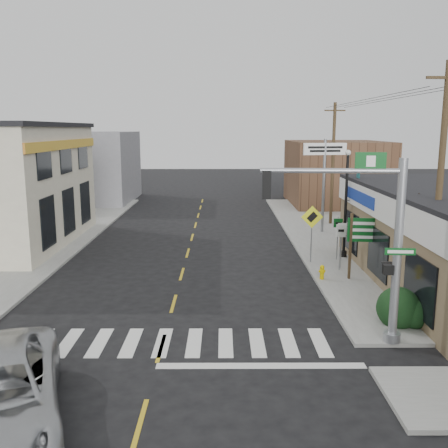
{
  "coord_description": "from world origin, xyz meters",
  "views": [
    {
      "loc": [
        1.9,
        -14.43,
        6.67
      ],
      "look_at": [
        1.96,
        5.8,
        2.8
      ],
      "focal_mm": 40.0,
      "sensor_mm": 36.0,
      "label": 1
    }
  ],
  "objects_px": {
    "fire_hydrant": "(322,271)",
    "bare_tree": "(440,204)",
    "traffic_signal_pole": "(376,232)",
    "lamp_post": "(347,196)",
    "guide_sign": "(367,237)",
    "utility_pole_far": "(333,163)",
    "dance_center_sign": "(325,161)",
    "utility_pole_near": "(439,188)"
  },
  "relations": [
    {
      "from": "traffic_signal_pole",
      "to": "utility_pole_far",
      "type": "height_order",
      "value": "utility_pole_far"
    },
    {
      "from": "lamp_post",
      "to": "utility_pole_far",
      "type": "height_order",
      "value": "utility_pole_far"
    },
    {
      "from": "traffic_signal_pole",
      "to": "fire_hydrant",
      "type": "xyz_separation_m",
      "value": [
        -0.2,
        6.59,
        -3.15
      ]
    },
    {
      "from": "fire_hydrant",
      "to": "bare_tree",
      "type": "bearing_deg",
      "value": -34.45
    },
    {
      "from": "traffic_signal_pole",
      "to": "bare_tree",
      "type": "bearing_deg",
      "value": 51.15
    },
    {
      "from": "bare_tree",
      "to": "lamp_post",
      "type": "bearing_deg",
      "value": 105.86
    },
    {
      "from": "traffic_signal_pole",
      "to": "lamp_post",
      "type": "bearing_deg",
      "value": 84.17
    },
    {
      "from": "traffic_signal_pole",
      "to": "utility_pole_far",
      "type": "relative_size",
      "value": 0.71
    },
    {
      "from": "lamp_post",
      "to": "bare_tree",
      "type": "bearing_deg",
      "value": -51.95
    },
    {
      "from": "traffic_signal_pole",
      "to": "bare_tree",
      "type": "distance_m",
      "value": 5.38
    },
    {
      "from": "utility_pole_far",
      "to": "lamp_post",
      "type": "bearing_deg",
      "value": -102.5
    },
    {
      "from": "traffic_signal_pole",
      "to": "guide_sign",
      "type": "relative_size",
      "value": 1.99
    },
    {
      "from": "guide_sign",
      "to": "bare_tree",
      "type": "xyz_separation_m",
      "value": [
        1.93,
        -2.66,
        1.87
      ]
    },
    {
      "from": "dance_center_sign",
      "to": "utility_pole_far",
      "type": "relative_size",
      "value": 0.71
    },
    {
      "from": "utility_pole_near",
      "to": "utility_pole_far",
      "type": "relative_size",
      "value": 1.06
    },
    {
      "from": "fire_hydrant",
      "to": "lamp_post",
      "type": "bearing_deg",
      "value": 63.61
    },
    {
      "from": "guide_sign",
      "to": "fire_hydrant",
      "type": "xyz_separation_m",
      "value": [
        -1.9,
        -0.04,
        -1.55
      ]
    },
    {
      "from": "guide_sign",
      "to": "utility_pole_near",
      "type": "relative_size",
      "value": 0.33
    },
    {
      "from": "guide_sign",
      "to": "lamp_post",
      "type": "height_order",
      "value": "lamp_post"
    },
    {
      "from": "utility_pole_near",
      "to": "fire_hydrant",
      "type": "bearing_deg",
      "value": 125.62
    },
    {
      "from": "lamp_post",
      "to": "guide_sign",
      "type": "bearing_deg",
      "value": -68.69
    },
    {
      "from": "lamp_post",
      "to": "utility_pole_far",
      "type": "distance_m",
      "value": 9.43
    },
    {
      "from": "dance_center_sign",
      "to": "utility_pole_far",
      "type": "xyz_separation_m",
      "value": [
        1.16,
        2.86,
        -0.28
      ]
    },
    {
      "from": "guide_sign",
      "to": "bare_tree",
      "type": "relative_size",
      "value": 0.62
    },
    {
      "from": "lamp_post",
      "to": "fire_hydrant",
      "type": "bearing_deg",
      "value": -94.19
    },
    {
      "from": "guide_sign",
      "to": "lamp_post",
      "type": "xyz_separation_m",
      "value": [
        0.06,
        3.91,
        1.3
      ]
    },
    {
      "from": "traffic_signal_pole",
      "to": "utility_pole_far",
      "type": "distance_m",
      "value": 20.06
    },
    {
      "from": "dance_center_sign",
      "to": "utility_pole_near",
      "type": "bearing_deg",
      "value": -94.27
    },
    {
      "from": "guide_sign",
      "to": "lamp_post",
      "type": "distance_m",
      "value": 4.12
    },
    {
      "from": "lamp_post",
      "to": "bare_tree",
      "type": "distance_m",
      "value": 6.86
    },
    {
      "from": "bare_tree",
      "to": "traffic_signal_pole",
      "type": "bearing_deg",
      "value": -132.5
    },
    {
      "from": "bare_tree",
      "to": "fire_hydrant",
      "type": "bearing_deg",
      "value": 145.55
    },
    {
      "from": "dance_center_sign",
      "to": "bare_tree",
      "type": "height_order",
      "value": "dance_center_sign"
    },
    {
      "from": "traffic_signal_pole",
      "to": "guide_sign",
      "type": "bearing_deg",
      "value": 79.27
    },
    {
      "from": "lamp_post",
      "to": "utility_pole_near",
      "type": "xyz_separation_m",
      "value": [
        1.24,
        -7.82,
        1.32
      ]
    },
    {
      "from": "fire_hydrant",
      "to": "utility_pole_far",
      "type": "distance_m",
      "value": 14.17
    },
    {
      "from": "guide_sign",
      "to": "utility_pole_far",
      "type": "relative_size",
      "value": 0.36
    },
    {
      "from": "fire_hydrant",
      "to": "bare_tree",
      "type": "height_order",
      "value": "bare_tree"
    },
    {
      "from": "lamp_post",
      "to": "bare_tree",
      "type": "height_order",
      "value": "lamp_post"
    },
    {
      "from": "traffic_signal_pole",
      "to": "utility_pole_near",
      "type": "xyz_separation_m",
      "value": [
        3.0,
        2.72,
        1.02
      ]
    },
    {
      "from": "utility_pole_near",
      "to": "dance_center_sign",
      "type": "bearing_deg",
      "value": 90.64
    },
    {
      "from": "guide_sign",
      "to": "dance_center_sign",
      "type": "xyz_separation_m",
      "value": [
        0.14,
        10.34,
        2.64
      ]
    }
  ]
}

